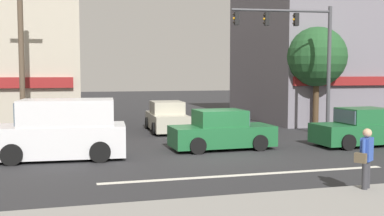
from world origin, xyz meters
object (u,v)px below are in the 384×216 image
(utility_pole_near_left, at_px, (21,57))
(sedan_crossing_leftbound, at_px, (167,118))
(van_crossing_center, at_px, (62,131))
(pedestrian_foreground_with_bag, at_px, (366,157))
(sedan_crossing_rightbound, at_px, (362,129))
(street_tree, at_px, (317,57))
(traffic_light_mast, at_px, (303,46))
(sedan_approaching_near, at_px, (221,131))

(utility_pole_near_left, xyz_separation_m, sedan_crossing_leftbound, (6.68, 3.53, -2.97))
(van_crossing_center, bearing_deg, utility_pole_near_left, 118.47)
(van_crossing_center, bearing_deg, pedestrian_foreground_with_bag, -43.02)
(sedan_crossing_rightbound, distance_m, van_crossing_center, 12.10)
(pedestrian_foreground_with_bag, bearing_deg, utility_pole_near_left, 132.45)
(street_tree, height_order, sedan_crossing_leftbound, street_tree)
(utility_pole_near_left, xyz_separation_m, traffic_light_mast, (12.56, -0.01, 0.62))
(pedestrian_foreground_with_bag, bearing_deg, sedan_crossing_rightbound, 55.00)
(traffic_light_mast, height_order, pedestrian_foreground_with_bag, traffic_light_mast)
(street_tree, relative_size, sedan_crossing_rightbound, 1.33)
(utility_pole_near_left, xyz_separation_m, van_crossing_center, (1.57, -2.90, -2.67))
(sedan_approaching_near, xyz_separation_m, pedestrian_foreground_with_bag, (1.28, -7.40, 0.24))
(traffic_light_mast, distance_m, pedestrian_foreground_with_bag, 10.96)
(street_tree, height_order, sedan_approaching_near, street_tree)
(utility_pole_near_left, bearing_deg, pedestrian_foreground_with_bag, -47.55)
(utility_pole_near_left, relative_size, pedestrian_foreground_with_bag, 4.23)
(street_tree, xyz_separation_m, sedan_crossing_rightbound, (-1.13, -5.68, -3.20))
(sedan_crossing_rightbound, xyz_separation_m, pedestrian_foreground_with_bag, (-4.70, -6.72, 0.24))
(traffic_light_mast, xyz_separation_m, sedan_approaching_near, (-4.87, -2.40, -3.59))
(traffic_light_mast, relative_size, sedan_approaching_near, 1.49)
(traffic_light_mast, height_order, sedan_crossing_leftbound, traffic_light_mast)
(van_crossing_center, height_order, pedestrian_foreground_with_bag, van_crossing_center)
(street_tree, xyz_separation_m, utility_pole_near_left, (-14.80, -2.60, -0.23))
(sedan_crossing_leftbound, relative_size, van_crossing_center, 0.88)
(traffic_light_mast, bearing_deg, van_crossing_center, -165.24)
(sedan_crossing_rightbound, bearing_deg, utility_pole_near_left, 167.28)
(street_tree, relative_size, sedan_crossing_leftbound, 1.34)
(pedestrian_foreground_with_bag, bearing_deg, sedan_crossing_leftbound, 99.73)
(traffic_light_mast, relative_size, pedestrian_foreground_with_bag, 3.71)
(van_crossing_center, bearing_deg, traffic_light_mast, 14.76)
(street_tree, distance_m, sedan_crossing_rightbound, 6.62)
(sedan_crossing_rightbound, relative_size, sedan_approaching_near, 1.00)
(sedan_crossing_leftbound, bearing_deg, traffic_light_mast, -31.08)
(van_crossing_center, bearing_deg, sedan_crossing_leftbound, 51.57)
(sedan_crossing_rightbound, xyz_separation_m, van_crossing_center, (-12.10, 0.18, 0.29))
(sedan_crossing_rightbound, bearing_deg, van_crossing_center, 179.13)
(traffic_light_mast, height_order, sedan_approaching_near, traffic_light_mast)
(street_tree, distance_m, pedestrian_foreground_with_bag, 14.02)
(traffic_light_mast, distance_m, van_crossing_center, 11.83)
(sedan_crossing_rightbound, height_order, pedestrian_foreground_with_bag, pedestrian_foreground_with_bag)
(van_crossing_center, distance_m, pedestrian_foreground_with_bag, 10.11)
(street_tree, height_order, traffic_light_mast, traffic_light_mast)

